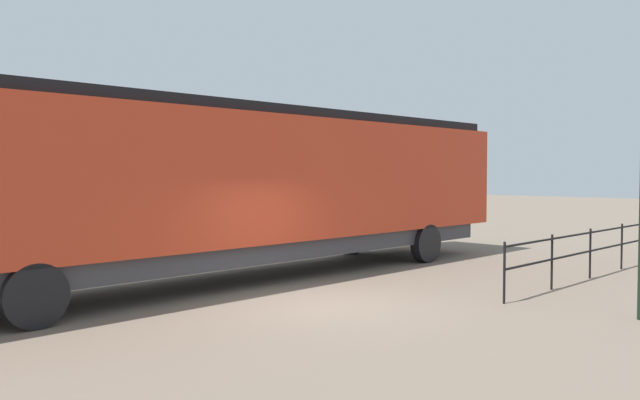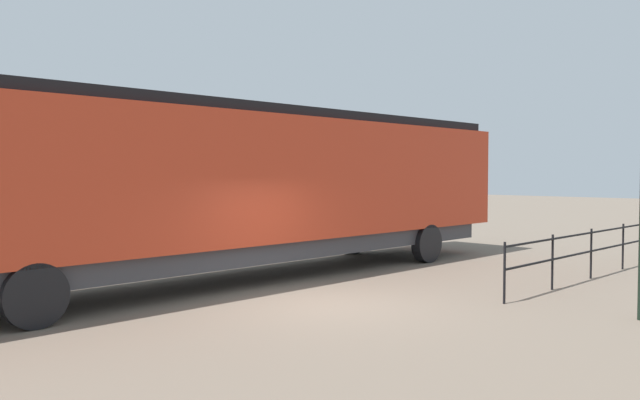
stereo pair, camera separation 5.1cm
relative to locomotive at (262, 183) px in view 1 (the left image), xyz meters
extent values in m
plane|color=#756656|center=(3.49, -1.40, -2.32)|extent=(120.00, 120.00, 0.00)
cube|color=red|center=(0.00, -0.58, 0.13)|extent=(3.15, 17.29, 2.89)
cube|color=black|center=(0.00, 6.71, -0.31)|extent=(3.03, 2.70, 2.02)
cube|color=black|center=(0.00, -0.58, 1.69)|extent=(2.84, 16.60, 0.24)
cube|color=#38383D|center=(0.00, -0.58, -1.54)|extent=(2.84, 15.91, 0.45)
cylinder|color=black|center=(-1.43, 4.95, -1.77)|extent=(0.30, 1.10, 1.10)
cylinder|color=black|center=(1.43, 4.95, -1.77)|extent=(0.30, 1.10, 1.10)
cylinder|color=black|center=(1.43, -6.12, -1.77)|extent=(0.30, 1.10, 1.10)
cube|color=black|center=(5.93, 6.46, -1.19)|extent=(0.04, 10.56, 0.04)
cube|color=black|center=(5.93, 6.46, -1.65)|extent=(0.04, 10.56, 0.04)
cylinder|color=black|center=(5.93, 1.18, -1.71)|extent=(0.05, 0.05, 1.22)
cylinder|color=black|center=(5.93, 3.29, -1.71)|extent=(0.05, 0.05, 1.22)
cylinder|color=black|center=(5.93, 5.40, -1.71)|extent=(0.05, 0.05, 1.22)
cylinder|color=black|center=(5.93, 7.52, -1.71)|extent=(0.05, 0.05, 1.22)
camera|label=1|loc=(12.09, -10.25, 0.25)|focal=35.91mm
camera|label=2|loc=(12.13, -10.22, 0.25)|focal=35.91mm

